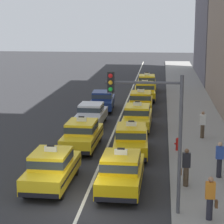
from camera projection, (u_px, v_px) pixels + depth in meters
ground_plane at (82, 206)px, 18.76m from camera, size 160.00×160.00×0.00m
lane_stripe_left_right at (123, 109)px, 38.22m from camera, size 0.14×80.00×0.01m
sidewalk_curb at (196, 124)px, 32.75m from camera, size 4.00×90.00×0.15m
taxi_left_nearest at (52, 168)px, 20.80m from camera, size 1.89×4.59×1.96m
taxi_left_second at (82, 134)px, 26.66m from camera, size 1.90×4.59×1.96m
sedan_left_third at (91, 114)px, 32.33m from camera, size 1.83×4.33×1.58m
sedan_left_fourth at (102, 100)px, 37.52m from camera, size 1.95×4.38×1.58m
taxi_right_nearest at (121, 171)px, 20.34m from camera, size 1.87×4.58×1.96m
taxi_right_second at (131, 139)px, 25.54m from camera, size 2.00×4.63×1.96m
taxi_right_third at (137, 117)px, 31.27m from camera, size 1.87×4.58×1.96m
taxi_right_fourth at (141, 101)px, 36.74m from camera, size 1.85×4.57×1.96m
taxi_right_fifth at (145, 91)px, 41.93m from camera, size 2.05×4.65×1.96m
taxi_right_sixth at (147, 83)px, 47.02m from camera, size 1.98×4.62×1.96m
pedestrian_near_crosswalk at (219, 159)px, 21.51m from camera, size 0.36×0.24×1.71m
pedestrian_by_storefront at (203, 125)px, 28.46m from camera, size 0.36×0.24×1.68m
pedestrian_trailing at (210, 198)px, 17.02m from camera, size 0.47×0.24×1.68m
pedestrian_far_corner at (186, 167)px, 20.39m from camera, size 0.47×0.24×1.73m
fire_hydrant at (178, 143)px, 25.92m from camera, size 0.36×0.22×0.73m
traffic_light_pole at (155, 120)px, 17.10m from camera, size 2.87×0.33×5.58m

